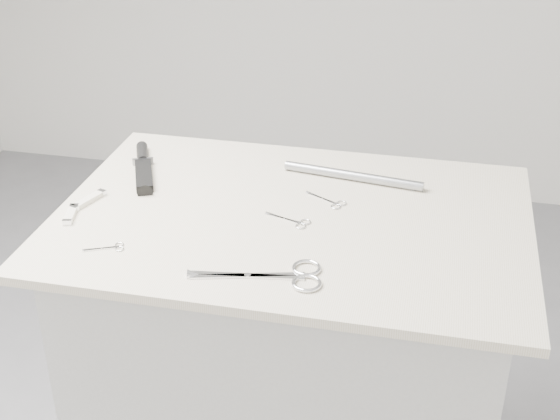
% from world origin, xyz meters
% --- Properties ---
extents(plinth, '(0.90, 0.60, 0.90)m').
position_xyz_m(plinth, '(0.00, 0.00, 0.45)').
color(plinth, '#B2B2B0').
rests_on(plinth, ground).
extents(display_board, '(1.00, 0.70, 0.02)m').
position_xyz_m(display_board, '(0.00, 0.00, 0.91)').
color(display_board, beige).
rests_on(display_board, plinth).
extents(large_shears, '(0.25, 0.11, 0.01)m').
position_xyz_m(large_shears, '(0.04, -0.24, 0.92)').
color(large_shears, white).
rests_on(large_shears, display_board).
extents(embroidery_scissors_a, '(0.10, 0.06, 0.00)m').
position_xyz_m(embroidery_scissors_a, '(0.01, -0.03, 0.92)').
color(embroidery_scissors_a, white).
rests_on(embroidery_scissors_a, display_board).
extents(embroidery_scissors_b, '(0.10, 0.07, 0.00)m').
position_xyz_m(embroidery_scissors_b, '(0.07, 0.07, 0.92)').
color(embroidery_scissors_b, white).
rests_on(embroidery_scissors_b, display_board).
extents(tiny_scissors, '(0.08, 0.05, 0.00)m').
position_xyz_m(tiny_scissors, '(-0.32, -0.21, 0.92)').
color(tiny_scissors, white).
rests_on(tiny_scissors, display_board).
extents(sheathed_knife, '(0.13, 0.24, 0.03)m').
position_xyz_m(sheathed_knife, '(-0.39, 0.15, 0.93)').
color(sheathed_knife, black).
rests_on(sheathed_knife, display_board).
extents(pocket_knife_a, '(0.05, 0.10, 0.01)m').
position_xyz_m(pocket_knife_a, '(-0.45, -0.04, 0.93)').
color(pocket_knife_a, silver).
rests_on(pocket_knife_a, display_board).
extents(pocket_knife_b, '(0.03, 0.08, 0.01)m').
position_xyz_m(pocket_knife_b, '(-0.46, -0.11, 0.93)').
color(pocket_knife_b, silver).
rests_on(pocket_knife_b, display_board).
extents(metal_rail, '(0.33, 0.07, 0.02)m').
position_xyz_m(metal_rail, '(0.10, 0.19, 0.93)').
color(metal_rail, gray).
rests_on(metal_rail, display_board).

